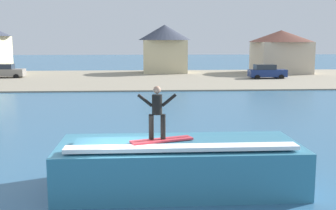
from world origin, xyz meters
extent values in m
plane|color=#346388|center=(0.00, 0.00, 0.00)|extent=(260.00, 260.00, 0.00)
cube|color=teal|center=(1.94, 0.51, 0.75)|extent=(7.84, 3.29, 1.50)
cube|color=teal|center=(1.94, 0.10, 1.59)|extent=(6.66, 1.48, 0.17)
cube|color=white|center=(1.94, -0.56, 1.63)|extent=(7.06, 0.59, 0.12)
cube|color=#D8333F|center=(1.35, 0.09, 1.72)|extent=(2.04, 1.09, 0.06)
cube|color=black|center=(1.35, 0.09, 1.75)|extent=(1.75, 0.65, 0.01)
cylinder|color=black|center=(1.02, 0.11, 2.15)|extent=(0.16, 0.16, 0.79)
cylinder|color=black|center=(1.39, 0.11, 2.15)|extent=(0.16, 0.16, 0.79)
cylinder|color=black|center=(1.21, 0.11, 2.85)|extent=(0.32, 0.32, 0.62)
sphere|color=tan|center=(1.21, 0.11, 3.31)|extent=(0.24, 0.24, 0.24)
cylinder|color=black|center=(0.83, 0.11, 2.99)|extent=(0.49, 0.10, 0.43)
cylinder|color=black|center=(1.58, 0.11, 2.99)|extent=(0.49, 0.10, 0.43)
cube|color=gray|center=(0.00, 40.58, 0.07)|extent=(120.00, 27.00, 0.13)
cube|color=gray|center=(-16.22, 42.08, 0.77)|extent=(4.50, 1.85, 0.90)
cube|color=#262D38|center=(-16.56, 42.08, 1.54)|extent=(2.48, 1.67, 0.64)
cylinder|color=black|center=(-14.76, 43.06, 0.32)|extent=(0.64, 0.22, 0.64)
cylinder|color=black|center=(-14.76, 41.10, 0.32)|extent=(0.64, 0.22, 0.64)
cube|color=navy|center=(16.49, 38.89, 0.77)|extent=(4.59, 1.75, 0.90)
cube|color=#262D38|center=(16.14, 38.89, 1.54)|extent=(2.52, 1.58, 0.64)
cylinder|color=black|center=(17.98, 39.81, 0.32)|extent=(0.64, 0.22, 0.64)
cylinder|color=black|center=(17.98, 37.96, 0.32)|extent=(0.64, 0.22, 0.64)
cylinder|color=black|center=(15.00, 39.81, 0.32)|extent=(0.64, 0.22, 0.64)
cylinder|color=black|center=(15.00, 37.96, 0.32)|extent=(0.64, 0.22, 0.64)
cube|color=beige|center=(21.02, 47.74, 2.29)|extent=(7.20, 7.53, 4.57)
cone|color=brown|center=(21.02, 47.74, 5.40)|extent=(9.33, 9.33, 1.66)
cube|color=beige|center=(4.30, 49.25, 2.42)|extent=(6.16, 5.56, 4.84)
cone|color=#383D4C|center=(4.30, 49.25, 5.94)|extent=(7.64, 7.64, 2.19)
camera|label=1|loc=(0.69, -12.95, 4.84)|focal=45.48mm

